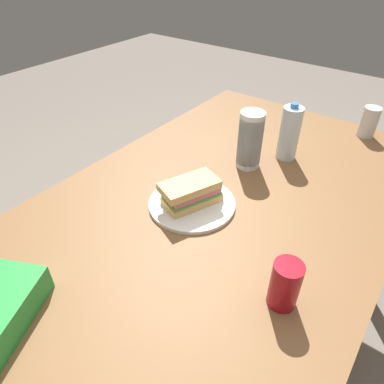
{
  "coord_description": "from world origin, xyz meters",
  "views": [
    {
      "loc": [
        0.7,
        0.43,
        1.44
      ],
      "look_at": [
        0.05,
        -0.06,
        0.82
      ],
      "focal_mm": 32.25,
      "sensor_mm": 36.0,
      "label": 1
    }
  ],
  "objects_px": {
    "paper_plate": "(192,203)",
    "soda_can_silver": "(369,122)",
    "dining_table": "(216,225)",
    "soda_can_red": "(285,285)",
    "plastic_cup_stack": "(250,140)",
    "water_bottle_tall": "(289,133)",
    "sandwich": "(191,192)"
  },
  "relations": [
    {
      "from": "plastic_cup_stack",
      "to": "soda_can_silver",
      "type": "xyz_separation_m",
      "value": [
        -0.48,
        0.27,
        -0.04
      ]
    },
    {
      "from": "paper_plate",
      "to": "dining_table",
      "type": "bearing_deg",
      "value": 132.08
    },
    {
      "from": "water_bottle_tall",
      "to": "plastic_cup_stack",
      "type": "distance_m",
      "value": 0.16
    },
    {
      "from": "paper_plate",
      "to": "soda_can_silver",
      "type": "bearing_deg",
      "value": 159.16
    },
    {
      "from": "paper_plate",
      "to": "water_bottle_tall",
      "type": "height_order",
      "value": "water_bottle_tall"
    },
    {
      "from": "soda_can_silver",
      "to": "sandwich",
      "type": "bearing_deg",
      "value": -20.71
    },
    {
      "from": "dining_table",
      "to": "soda_can_red",
      "type": "relative_size",
      "value": 13.42
    },
    {
      "from": "paper_plate",
      "to": "soda_can_silver",
      "type": "distance_m",
      "value": 0.84
    },
    {
      "from": "dining_table",
      "to": "plastic_cup_stack",
      "type": "distance_m",
      "value": 0.31
    },
    {
      "from": "dining_table",
      "to": "soda_can_silver",
      "type": "relative_size",
      "value": 13.42
    },
    {
      "from": "soda_can_red",
      "to": "plastic_cup_stack",
      "type": "xyz_separation_m",
      "value": [
        -0.45,
        -0.34,
        0.04
      ]
    },
    {
      "from": "paper_plate",
      "to": "soda_can_silver",
      "type": "height_order",
      "value": "soda_can_silver"
    },
    {
      "from": "dining_table",
      "to": "soda_can_silver",
      "type": "xyz_separation_m",
      "value": [
        -0.73,
        0.24,
        0.15
      ]
    },
    {
      "from": "dining_table",
      "to": "paper_plate",
      "type": "distance_m",
      "value": 0.12
    },
    {
      "from": "paper_plate",
      "to": "soda_can_red",
      "type": "relative_size",
      "value": 2.17
    },
    {
      "from": "soda_can_silver",
      "to": "paper_plate",
      "type": "bearing_deg",
      "value": -20.84
    },
    {
      "from": "paper_plate",
      "to": "soda_can_red",
      "type": "xyz_separation_m",
      "value": [
        0.15,
        0.37,
        0.05
      ]
    },
    {
      "from": "paper_plate",
      "to": "soda_can_silver",
      "type": "xyz_separation_m",
      "value": [
        -0.78,
        0.3,
        0.05
      ]
    },
    {
      "from": "paper_plate",
      "to": "plastic_cup_stack",
      "type": "distance_m",
      "value": 0.31
    },
    {
      "from": "dining_table",
      "to": "water_bottle_tall",
      "type": "height_order",
      "value": "water_bottle_tall"
    },
    {
      "from": "soda_can_red",
      "to": "plastic_cup_stack",
      "type": "bearing_deg",
      "value": -142.72
    },
    {
      "from": "water_bottle_tall",
      "to": "plastic_cup_stack",
      "type": "height_order",
      "value": "water_bottle_tall"
    },
    {
      "from": "dining_table",
      "to": "sandwich",
      "type": "height_order",
      "value": "sandwich"
    },
    {
      "from": "dining_table",
      "to": "soda_can_red",
      "type": "bearing_deg",
      "value": 56.08
    },
    {
      "from": "soda_can_red",
      "to": "soda_can_silver",
      "type": "bearing_deg",
      "value": -175.65
    },
    {
      "from": "dining_table",
      "to": "water_bottle_tall",
      "type": "xyz_separation_m",
      "value": [
        -0.38,
        0.05,
        0.19
      ]
    },
    {
      "from": "paper_plate",
      "to": "soda_can_red",
      "type": "height_order",
      "value": "soda_can_red"
    },
    {
      "from": "plastic_cup_stack",
      "to": "soda_can_silver",
      "type": "distance_m",
      "value": 0.56
    },
    {
      "from": "dining_table",
      "to": "plastic_cup_stack",
      "type": "bearing_deg",
      "value": -171.78
    },
    {
      "from": "water_bottle_tall",
      "to": "soda_can_silver",
      "type": "distance_m",
      "value": 0.4
    },
    {
      "from": "soda_can_red",
      "to": "water_bottle_tall",
      "type": "xyz_separation_m",
      "value": [
        -0.59,
        -0.26,
        0.04
      ]
    },
    {
      "from": "sandwich",
      "to": "soda_can_silver",
      "type": "xyz_separation_m",
      "value": [
        -0.78,
        0.3,
        0.01
      ]
    }
  ]
}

